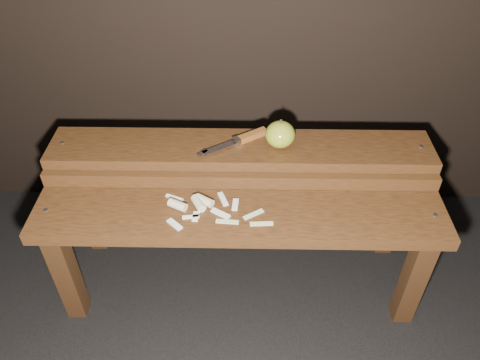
{
  "coord_description": "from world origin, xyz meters",
  "views": [
    {
      "loc": [
        0.02,
        -1.01,
        1.37
      ],
      "look_at": [
        0.0,
        0.06,
        0.45
      ],
      "focal_mm": 35.0,
      "sensor_mm": 36.0,
      "label": 1
    }
  ],
  "objects_px": {
    "bench_rear_tier": "(241,167)",
    "knife": "(244,139)",
    "apple": "(280,134)",
    "bench_front_tier": "(239,232)"
  },
  "relations": [
    {
      "from": "bench_front_tier",
      "to": "knife",
      "type": "height_order",
      "value": "knife"
    },
    {
      "from": "bench_rear_tier",
      "to": "knife",
      "type": "bearing_deg",
      "value": 67.55
    },
    {
      "from": "bench_front_tier",
      "to": "apple",
      "type": "bearing_deg",
      "value": 62.39
    },
    {
      "from": "apple",
      "to": "knife",
      "type": "relative_size",
      "value": 0.44
    },
    {
      "from": "bench_rear_tier",
      "to": "bench_front_tier",
      "type": "bearing_deg",
      "value": -90.0
    },
    {
      "from": "bench_front_tier",
      "to": "bench_rear_tier",
      "type": "height_order",
      "value": "bench_rear_tier"
    },
    {
      "from": "bench_front_tier",
      "to": "knife",
      "type": "bearing_deg",
      "value": 87.68
    },
    {
      "from": "bench_rear_tier",
      "to": "knife",
      "type": "distance_m",
      "value": 0.1
    },
    {
      "from": "knife",
      "to": "bench_rear_tier",
      "type": "bearing_deg",
      "value": -112.45
    },
    {
      "from": "apple",
      "to": "knife",
      "type": "distance_m",
      "value": 0.12
    }
  ]
}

